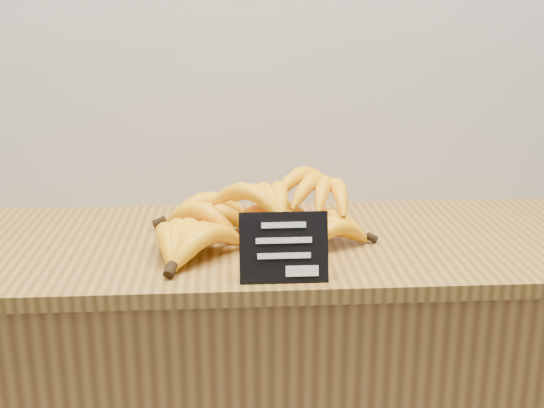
{
  "coord_description": "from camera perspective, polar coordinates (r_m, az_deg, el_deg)",
  "views": [
    {
      "loc": [
        0.04,
        1.4,
        1.42
      ],
      "look_at": [
        0.12,
        2.7,
        1.02
      ],
      "focal_mm": 45.0,
      "sensor_mm": 36.0,
      "label": 1
    }
  ],
  "objects": [
    {
      "name": "banana_pile",
      "position": [
        1.42,
        -1.68,
        -0.98
      ],
      "size": [
        0.54,
        0.4,
        0.12
      ],
      "color": "#FFB50A",
      "rests_on": "counter_top"
    },
    {
      "name": "counter_top",
      "position": [
        1.44,
        -0.13,
        -3.41
      ],
      "size": [
        1.5,
        0.54,
        0.03
      ],
      "primitive_type": "cube",
      "color": "olive",
      "rests_on": "counter"
    },
    {
      "name": "chalkboard_sign",
      "position": [
        1.21,
        1.0,
        -3.66
      ],
      "size": [
        0.16,
        0.04,
        0.12
      ],
      "primitive_type": "cube",
      "rotation": [
        -0.27,
        0.0,
        0.0
      ],
      "color": "black",
      "rests_on": "counter_top"
    }
  ]
}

